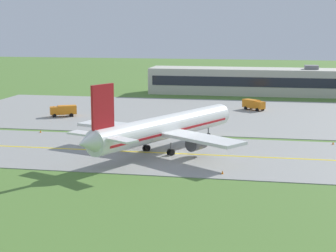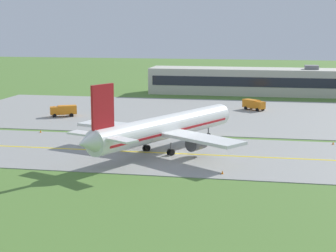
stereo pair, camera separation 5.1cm
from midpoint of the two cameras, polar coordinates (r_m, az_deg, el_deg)
ground_plane at (r=93.44m, az=0.63°, el=-2.86°), size 500.00×500.00×0.00m
taxiway_strip at (r=93.43m, az=0.63°, el=-2.83°), size 240.00×28.00×0.10m
apron_pad at (r=133.40m, az=8.05°, el=1.07°), size 140.00×52.00×0.10m
taxiway_centreline at (r=93.42m, az=0.63°, el=-2.80°), size 220.00×0.60×0.01m
airplane_lead at (r=94.22m, az=-0.42°, el=-0.18°), size 30.55×36.85×12.70m
service_truck_fuel at (r=141.59m, az=8.67°, el=2.20°), size 5.90×5.44×2.60m
service_truck_catering at (r=132.53m, az=-10.57°, el=1.59°), size 6.28×4.52×2.60m
terminal_building at (r=173.33m, az=9.69°, el=4.47°), size 69.42×11.99×9.09m
traffic_cone_near_edge at (r=113.88m, az=-12.82°, el=-0.56°), size 0.44×0.44×0.60m
traffic_cone_mid_edge at (r=104.52m, az=16.39°, el=-1.69°), size 0.44×0.44×0.60m
traffic_cone_far_edge at (r=81.23m, az=5.53°, el=-4.73°), size 0.44×0.44×0.60m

